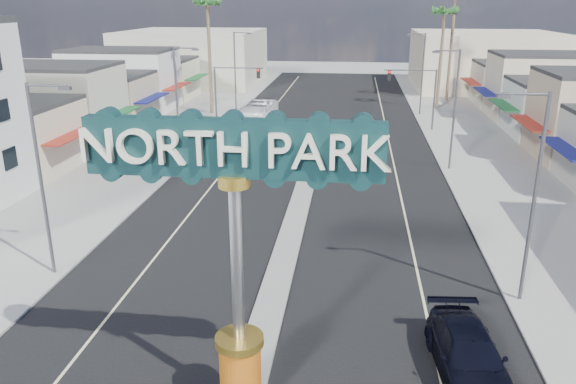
% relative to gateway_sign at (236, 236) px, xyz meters
% --- Properties ---
extents(ground, '(160.00, 160.00, 0.00)m').
position_rel_gateway_sign_xyz_m(ground, '(0.00, 28.02, -5.93)').
color(ground, gray).
rests_on(ground, ground).
extents(road, '(20.00, 120.00, 0.01)m').
position_rel_gateway_sign_xyz_m(road, '(0.00, 28.02, -5.92)').
color(road, black).
rests_on(road, ground).
extents(median_island, '(1.30, 30.00, 0.16)m').
position_rel_gateway_sign_xyz_m(median_island, '(0.00, 12.02, -5.85)').
color(median_island, gray).
rests_on(median_island, ground).
extents(sidewalk_left, '(8.00, 120.00, 0.12)m').
position_rel_gateway_sign_xyz_m(sidewalk_left, '(-14.00, 28.02, -5.87)').
color(sidewalk_left, gray).
rests_on(sidewalk_left, ground).
extents(sidewalk_right, '(8.00, 120.00, 0.12)m').
position_rel_gateway_sign_xyz_m(sidewalk_right, '(14.00, 28.02, -5.87)').
color(sidewalk_right, gray).
rests_on(sidewalk_right, ground).
extents(storefront_row_left, '(12.00, 42.00, 6.00)m').
position_rel_gateway_sign_xyz_m(storefront_row_left, '(-24.00, 41.02, -2.93)').
color(storefront_row_left, beige).
rests_on(storefront_row_left, ground).
extents(backdrop_far_left, '(20.00, 20.00, 8.00)m').
position_rel_gateway_sign_xyz_m(backdrop_far_left, '(-22.00, 73.02, -1.93)').
color(backdrop_far_left, '#B7B29E').
rests_on(backdrop_far_left, ground).
extents(backdrop_far_right, '(20.00, 20.00, 8.00)m').
position_rel_gateway_sign_xyz_m(backdrop_far_right, '(22.00, 73.02, -1.93)').
color(backdrop_far_right, beige).
rests_on(backdrop_far_right, ground).
extents(gateway_sign, '(8.20, 1.50, 9.15)m').
position_rel_gateway_sign_xyz_m(gateway_sign, '(0.00, 0.00, 0.00)').
color(gateway_sign, '#CB670F').
rests_on(gateway_sign, median_island).
extents(traffic_signal_left, '(5.09, 0.45, 6.00)m').
position_rel_gateway_sign_xyz_m(traffic_signal_left, '(-9.18, 42.02, -1.65)').
color(traffic_signal_left, '#47474C').
rests_on(traffic_signal_left, ground).
extents(traffic_signal_right, '(5.09, 0.45, 6.00)m').
position_rel_gateway_sign_xyz_m(traffic_signal_right, '(9.18, 42.02, -1.65)').
color(traffic_signal_right, '#47474C').
rests_on(traffic_signal_right, ground).
extents(streetlight_l_near, '(2.03, 0.22, 9.00)m').
position_rel_gateway_sign_xyz_m(streetlight_l_near, '(-10.43, 8.02, -0.86)').
color(streetlight_l_near, '#47474C').
rests_on(streetlight_l_near, ground).
extents(streetlight_l_mid, '(2.03, 0.22, 9.00)m').
position_rel_gateway_sign_xyz_m(streetlight_l_mid, '(-10.43, 28.02, -0.86)').
color(streetlight_l_mid, '#47474C').
rests_on(streetlight_l_mid, ground).
extents(streetlight_l_far, '(2.03, 0.22, 9.00)m').
position_rel_gateway_sign_xyz_m(streetlight_l_far, '(-10.43, 50.02, -0.86)').
color(streetlight_l_far, '#47474C').
rests_on(streetlight_l_far, ground).
extents(streetlight_r_near, '(2.03, 0.22, 9.00)m').
position_rel_gateway_sign_xyz_m(streetlight_r_near, '(10.43, 8.02, -0.86)').
color(streetlight_r_near, '#47474C').
rests_on(streetlight_r_near, ground).
extents(streetlight_r_mid, '(2.03, 0.22, 9.00)m').
position_rel_gateway_sign_xyz_m(streetlight_r_mid, '(10.43, 28.02, -0.86)').
color(streetlight_r_mid, '#47474C').
rests_on(streetlight_r_mid, ground).
extents(streetlight_r_far, '(2.03, 0.22, 9.00)m').
position_rel_gateway_sign_xyz_m(streetlight_r_far, '(10.43, 50.02, -0.86)').
color(streetlight_r_far, '#47474C').
rests_on(streetlight_r_far, ground).
extents(palm_left_far, '(2.60, 2.60, 13.10)m').
position_rel_gateway_sign_xyz_m(palm_left_far, '(-13.00, 48.02, 5.57)').
color(palm_left_far, brown).
rests_on(palm_left_far, ground).
extents(palm_right_mid, '(2.60, 2.60, 12.10)m').
position_rel_gateway_sign_xyz_m(palm_right_mid, '(13.00, 54.02, 4.67)').
color(palm_right_mid, brown).
rests_on(palm_right_mid, ground).
extents(palm_right_far, '(2.60, 2.60, 14.10)m').
position_rel_gateway_sign_xyz_m(palm_right_far, '(15.00, 60.02, 6.46)').
color(palm_right_far, brown).
rests_on(palm_right_far, ground).
extents(suv_right, '(2.66, 5.65, 1.59)m').
position_rel_gateway_sign_xyz_m(suv_right, '(7.41, 2.54, -5.13)').
color(suv_right, black).
rests_on(suv_right, ground).
extents(car_parked_left, '(2.35, 5.19, 1.73)m').
position_rel_gateway_sign_xyz_m(car_parked_left, '(-6.99, 27.10, -5.06)').
color(car_parked_left, slate).
rests_on(car_parked_left, ground).
extents(city_bus, '(2.83, 11.78, 3.28)m').
position_rel_gateway_sign_xyz_m(city_bus, '(-5.72, 34.90, -4.29)').
color(city_bus, white).
rests_on(city_bus, ground).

